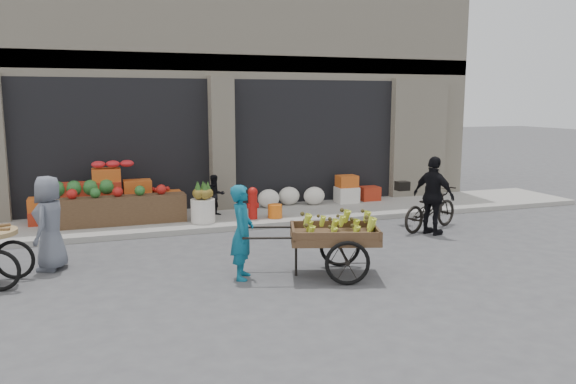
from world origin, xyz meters
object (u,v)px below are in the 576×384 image
object	(u,v)px
banana_cart	(331,232)
vendor_woman	(242,232)
bicycle	(430,209)
orange_bucket	(275,211)
vendor_grey	(50,223)
fire_hydrant	(253,202)
pineapple_bin	(203,211)
seated_person	(215,195)
cyclist	(434,196)

from	to	relation	value
banana_cart	vendor_woman	world-z (taller)	vendor_woman
banana_cart	bicycle	xyz separation A→B (m)	(3.26, 2.22, -0.25)
orange_bucket	vendor_grey	size ratio (longest dim) A/B	0.21
vendor_grey	fire_hydrant	bearing A→B (deg)	137.89
vendor_woman	vendor_grey	xyz separation A→B (m)	(-2.81, 1.48, 0.04)
pineapple_bin	banana_cart	distance (m)	4.21
fire_hydrant	vendor_woman	bearing A→B (deg)	-108.11
fire_hydrant	bicycle	distance (m)	3.83
banana_cart	vendor_grey	bearing A→B (deg)	174.27
orange_bucket	seated_person	distance (m)	1.42
orange_bucket	vendor_grey	bearing A→B (deg)	-154.96
fire_hydrant	cyclist	xyz separation A→B (m)	(3.21, -2.13, 0.30)
fire_hydrant	banana_cart	bearing A→B (deg)	-87.82
pineapple_bin	vendor_woman	distance (m)	3.70
vendor_grey	cyclist	size ratio (longest dim) A/B	0.96
cyclist	seated_person	bearing A→B (deg)	33.00
fire_hydrant	vendor_woman	xyz separation A→B (m)	(-1.19, -3.63, 0.23)
fire_hydrant	cyclist	world-z (taller)	cyclist
orange_bucket	cyclist	bearing A→B (deg)	-37.51
seated_person	vendor_woman	bearing A→B (deg)	-106.49
seated_person	vendor_woman	size ratio (longest dim) A/B	0.64
vendor_woman	bicycle	distance (m)	4.98
bicycle	pineapple_bin	bearing A→B (deg)	46.86
orange_bucket	cyclist	size ratio (longest dim) A/B	0.20
fire_hydrant	orange_bucket	xyz separation A→B (m)	(0.50, -0.05, -0.23)
seated_person	orange_bucket	bearing A→B (deg)	-40.26
fire_hydrant	orange_bucket	world-z (taller)	fire_hydrant
banana_cart	vendor_woman	bearing A→B (deg)	-175.84
vendor_woman	bicycle	size ratio (longest dim) A/B	0.85
banana_cart	vendor_grey	xyz separation A→B (m)	(-4.14, 1.81, 0.07)
banana_cart	vendor_grey	distance (m)	4.52
banana_cart	pineapple_bin	bearing A→B (deg)	125.15
vendor_woman	bicycle	xyz separation A→B (m)	(4.60, 1.90, -0.28)
pineapple_bin	orange_bucket	distance (m)	1.61
fire_hydrant	bicycle	size ratio (longest dim) A/B	0.41
seated_person	vendor_grey	xyz separation A→B (m)	(-3.29, -2.80, 0.18)
seated_person	bicycle	size ratio (longest dim) A/B	0.54
banana_cart	cyclist	bearing A→B (deg)	48.54
fire_hydrant	bicycle	xyz separation A→B (m)	(3.41, -1.73, -0.05)
pineapple_bin	vendor_grey	bearing A→B (deg)	-142.77
seated_person	bicycle	world-z (taller)	seated_person
fire_hydrant	banana_cart	distance (m)	3.96
pineapple_bin	bicycle	world-z (taller)	bicycle
fire_hydrant	seated_person	bearing A→B (deg)	137.12
pineapple_bin	vendor_grey	world-z (taller)	vendor_grey
orange_bucket	banana_cart	bearing A→B (deg)	-95.11
pineapple_bin	fire_hydrant	size ratio (longest dim) A/B	0.73
vendor_woman	cyclist	world-z (taller)	cyclist
pineapple_bin	bicycle	bearing A→B (deg)	-21.56
cyclist	pineapple_bin	bearing A→B (deg)	41.57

